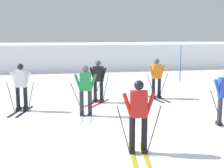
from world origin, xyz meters
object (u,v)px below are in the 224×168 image
(trail_marker_pole, at_px, (181,64))
(skier_black, at_px, (98,79))
(skier_white, at_px, (21,86))
(skier_green, at_px, (86,89))
(skier_orange, at_px, (157,77))
(skier_red, at_px, (139,115))

(trail_marker_pole, bearing_deg, skier_black, -141.07)
(skier_white, distance_m, skier_black, 3.04)
(skier_green, bearing_deg, skier_orange, 33.96)
(skier_orange, bearing_deg, skier_white, -168.68)
(skier_orange, height_order, skier_red, same)
(skier_orange, distance_m, skier_red, 6.27)
(skier_white, height_order, skier_red, same)
(skier_orange, xyz_separation_m, skier_green, (-3.31, -2.23, 0.00))
(skier_orange, height_order, trail_marker_pole, trail_marker_pole)
(skier_green, relative_size, skier_red, 1.00)
(skier_black, bearing_deg, trail_marker_pole, 38.93)
(skier_orange, distance_m, trail_marker_pole, 5.14)
(skier_orange, relative_size, skier_red, 1.00)
(skier_black, xyz_separation_m, skier_orange, (2.56, 0.28, -0.04))
(skier_white, relative_size, skier_red, 1.00)
(skier_black, bearing_deg, skier_white, -164.35)
(skier_black, relative_size, skier_orange, 1.00)
(skier_white, height_order, trail_marker_pole, trail_marker_pole)
(skier_black, height_order, trail_marker_pole, trail_marker_pole)
(skier_white, xyz_separation_m, skier_red, (2.98, -4.64, 0.00))
(skier_green, xyz_separation_m, trail_marker_pole, (6.28, 6.42, 0.14))
(skier_white, bearing_deg, skier_orange, 11.32)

